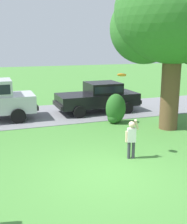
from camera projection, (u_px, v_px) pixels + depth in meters
ground_plane at (109, 174)px, 7.93m from camera, size 80.00×80.00×0.00m
driveway_strip at (54, 114)px, 14.73m from camera, size 28.00×4.40×0.02m
oak_tree_large at (175, 19)px, 11.43m from camera, size 5.26×5.03×6.80m
shrub_centre_left at (115, 110)px, 12.95m from camera, size 0.93×0.78×1.35m
parked_sedan at (99, 96)px, 15.06m from camera, size 4.44×2.17×1.56m
child_thrower at (132, 137)px, 8.88m from camera, size 0.47×0.23×1.29m
frisbee at (122, 75)px, 8.77m from camera, size 0.29×0.27×0.15m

